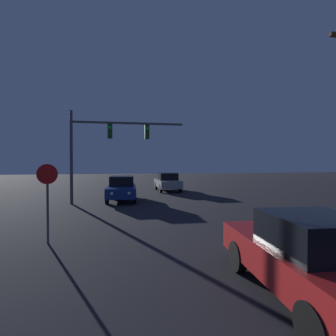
{
  "coord_description": "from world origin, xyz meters",
  "views": [
    {
      "loc": [
        -1.9,
        3.23,
        2.51
      ],
      "look_at": [
        0.0,
        13.52,
        2.27
      ],
      "focal_mm": 28.0,
      "sensor_mm": 36.0,
      "label": 1
    }
  ],
  "objects_px": {
    "car_near": "(310,257)",
    "car_far": "(168,182)",
    "car_mid": "(122,188)",
    "stop_sign": "(47,189)",
    "traffic_signal_mast": "(105,140)"
  },
  "relations": [
    {
      "from": "car_near",
      "to": "car_mid",
      "type": "bearing_deg",
      "value": 107.87
    },
    {
      "from": "stop_sign",
      "to": "traffic_signal_mast",
      "type": "bearing_deg",
      "value": 80.74
    },
    {
      "from": "car_near",
      "to": "car_far",
      "type": "relative_size",
      "value": 1.02
    },
    {
      "from": "car_far",
      "to": "traffic_signal_mast",
      "type": "bearing_deg",
      "value": -130.05
    },
    {
      "from": "traffic_signal_mast",
      "to": "car_near",
      "type": "bearing_deg",
      "value": -70.67
    },
    {
      "from": "car_far",
      "to": "car_near",
      "type": "bearing_deg",
      "value": -92.7
    },
    {
      "from": "car_near",
      "to": "car_far",
      "type": "distance_m",
      "value": 18.29
    },
    {
      "from": "car_far",
      "to": "traffic_signal_mast",
      "type": "xyz_separation_m",
      "value": [
        -5.0,
        -6.05,
        3.05
      ]
    },
    {
      "from": "car_near",
      "to": "stop_sign",
      "type": "xyz_separation_m",
      "value": [
        -5.57,
        4.38,
        0.89
      ]
    },
    {
      "from": "car_near",
      "to": "traffic_signal_mast",
      "type": "height_order",
      "value": "traffic_signal_mast"
    },
    {
      "from": "stop_sign",
      "to": "car_far",
      "type": "bearing_deg",
      "value": 65.68
    },
    {
      "from": "car_far",
      "to": "stop_sign",
      "type": "distance_m",
      "value": 15.27
    },
    {
      "from": "car_far",
      "to": "stop_sign",
      "type": "bearing_deg",
      "value": -114.79
    },
    {
      "from": "stop_sign",
      "to": "car_mid",
      "type": "bearing_deg",
      "value": 75.32
    },
    {
      "from": "car_mid",
      "to": "car_far",
      "type": "xyz_separation_m",
      "value": [
        3.98,
        5.11,
        0.0
      ]
    }
  ]
}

